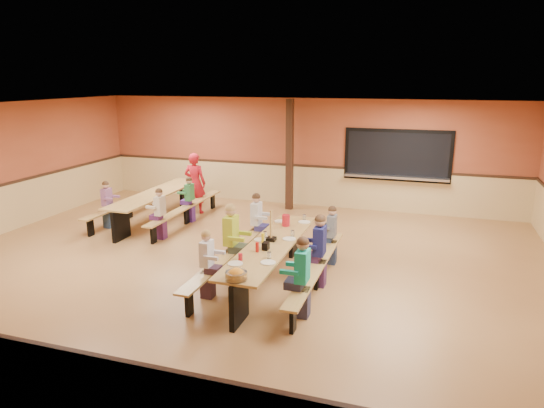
% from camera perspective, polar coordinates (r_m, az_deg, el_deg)
% --- Properties ---
extents(ground, '(12.00, 12.00, 0.00)m').
position_cam_1_polar(ground, '(9.49, -4.18, -7.31)').
color(ground, brown).
rests_on(ground, ground).
extents(room_envelope, '(12.04, 10.04, 3.02)m').
position_cam_1_polar(room_envelope, '(9.25, -4.26, -3.35)').
color(room_envelope, '#9B4A2D').
rests_on(room_envelope, ground).
extents(kitchen_pass_through, '(2.78, 0.28, 1.38)m').
position_cam_1_polar(kitchen_pass_through, '(13.28, 14.52, 5.30)').
color(kitchen_pass_through, black).
rests_on(kitchen_pass_through, ground).
extents(structural_post, '(0.18, 0.18, 3.00)m').
position_cam_1_polar(structural_post, '(13.19, 2.09, 5.75)').
color(structural_post, black).
rests_on(structural_post, ground).
extents(cafeteria_table_main, '(1.91, 3.70, 0.74)m').
position_cam_1_polar(cafeteria_table_main, '(8.56, -0.05, -5.99)').
color(cafeteria_table_main, '#A37E41').
rests_on(cafeteria_table_main, ground).
extents(cafeteria_table_second, '(1.91, 3.70, 0.74)m').
position_cam_1_polar(cafeteria_table_second, '(12.58, -13.41, 0.38)').
color(cafeteria_table_second, '#A37E41').
rests_on(cafeteria_table_second, ground).
extents(seated_child_white_left, '(0.34, 0.28, 1.15)m').
position_cam_1_polar(seated_child_white_left, '(8.07, -7.65, -7.08)').
color(seated_child_white_left, white).
rests_on(seated_child_white_left, ground).
extents(seated_adult_yellow, '(0.42, 0.35, 1.32)m').
position_cam_1_polar(seated_adult_yellow, '(8.91, -4.83, -4.26)').
color(seated_adult_yellow, '#B4C929').
rests_on(seated_adult_yellow, ground).
extents(seated_child_grey_left, '(0.37, 0.30, 1.21)m').
position_cam_1_polar(seated_child_grey_left, '(10.15, -1.84, -2.18)').
color(seated_child_grey_left, silver).
rests_on(seated_child_grey_left, ground).
extents(seated_child_teal_right, '(0.39, 0.32, 1.26)m').
position_cam_1_polar(seated_child_teal_right, '(7.38, 3.58, -8.67)').
color(seated_child_teal_right, teal).
rests_on(seated_child_teal_right, ground).
extents(seated_child_navy_right, '(0.40, 0.33, 1.27)m').
position_cam_1_polar(seated_child_navy_right, '(8.45, 5.59, -5.55)').
color(seated_child_navy_right, '#17194F').
rests_on(seated_child_navy_right, ground).
extents(seated_child_char_right, '(0.34, 0.28, 1.15)m').
position_cam_1_polar(seated_child_char_right, '(9.48, 7.02, -3.70)').
color(seated_child_char_right, '#575A62').
rests_on(seated_child_char_right, ground).
extents(seated_child_purple_sec, '(0.33, 0.27, 1.14)m').
position_cam_1_polar(seated_child_purple_sec, '(12.32, -18.80, -0.10)').
color(seated_child_purple_sec, '#804D77').
rests_on(seated_child_purple_sec, ground).
extents(seated_child_green_sec, '(0.33, 0.27, 1.13)m').
position_cam_1_polar(seated_child_green_sec, '(12.34, -9.66, 0.50)').
color(seated_child_green_sec, '#348346').
rests_on(seated_child_green_sec, ground).
extents(seated_child_tan_sec, '(0.34, 0.28, 1.15)m').
position_cam_1_polar(seated_child_tan_sec, '(11.15, -13.00, -1.17)').
color(seated_child_tan_sec, '#B9AB93').
rests_on(seated_child_tan_sec, ground).
extents(standing_woman, '(0.60, 0.40, 1.63)m').
position_cam_1_polar(standing_woman, '(13.09, -9.04, 2.45)').
color(standing_woman, '#AB131F').
rests_on(standing_woman, ground).
extents(punch_pitcher, '(0.16, 0.16, 0.22)m').
position_cam_1_polar(punch_pitcher, '(9.43, 1.65, -1.95)').
color(punch_pitcher, red).
rests_on(punch_pitcher, cafeteria_table_main).
extents(chip_bowl, '(0.32, 0.32, 0.15)m').
position_cam_1_polar(chip_bowl, '(7.01, -4.24, -8.30)').
color(chip_bowl, orange).
rests_on(chip_bowl, cafeteria_table_main).
extents(napkin_dispenser, '(0.10, 0.14, 0.13)m').
position_cam_1_polar(napkin_dispenser, '(8.16, -0.74, -4.95)').
color(napkin_dispenser, black).
rests_on(napkin_dispenser, cafeteria_table_main).
extents(condiment_mustard, '(0.06, 0.06, 0.17)m').
position_cam_1_polar(condiment_mustard, '(8.50, -1.08, -4.00)').
color(condiment_mustard, yellow).
rests_on(condiment_mustard, cafeteria_table_main).
extents(condiment_ketchup, '(0.06, 0.06, 0.17)m').
position_cam_1_polar(condiment_ketchup, '(8.05, -1.76, -5.09)').
color(condiment_ketchup, '#B2140F').
rests_on(condiment_ketchup, cafeteria_table_main).
extents(table_paddle, '(0.16, 0.16, 0.56)m').
position_cam_1_polar(table_paddle, '(8.58, -0.09, -3.46)').
color(table_paddle, black).
rests_on(table_paddle, cafeteria_table_main).
extents(place_settings, '(0.65, 3.30, 0.11)m').
position_cam_1_polar(place_settings, '(8.47, -0.05, -4.28)').
color(place_settings, beige).
rests_on(place_settings, cafeteria_table_main).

